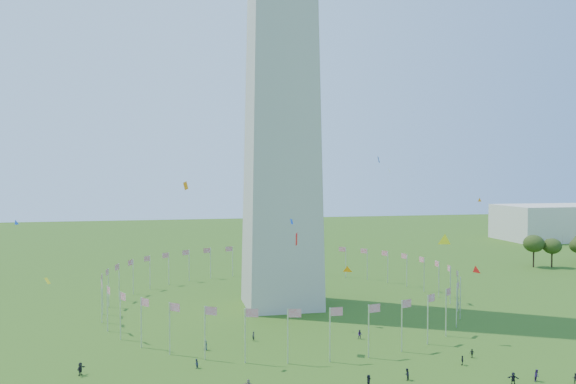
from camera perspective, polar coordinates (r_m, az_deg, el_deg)
The scene contains 5 objects.
ground at distance 87.54m, azimuth 6.22°, elevation -18.86°, with size 600.00×600.00×0.00m, color #284D12.
flag_ring at distance 132.90m, azimuth -0.67°, elevation -9.57°, with size 80.24×80.24×9.00m.
gov_building_east_a at distance 288.58m, azimuth 25.49°, elevation -2.80°, with size 50.00×30.00×16.00m, color beige.
crowd at distance 89.77m, azimuth 10.79°, elevation -17.74°, with size 79.26×70.98×2.00m.
kites_aloft at distance 108.06m, azimuth 10.48°, elevation -4.16°, with size 118.96×73.72×29.38m.
Camera 1 is at (-25.89, -77.60, 31.16)m, focal length 35.00 mm.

